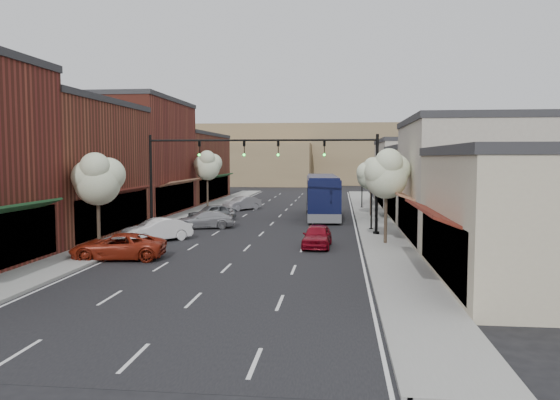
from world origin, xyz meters
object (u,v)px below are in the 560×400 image
(coach_bus, at_px, (322,196))
(parked_car_e, at_px, (242,203))
(lamp_post_far, at_px, (362,180))
(parked_car_a, at_px, (118,246))
(signal_mast_right, at_px, (342,169))
(tree_right_near, at_px, (387,173))
(tree_left_far, at_px, (208,165))
(parked_car_b, at_px, (157,230))
(parked_car_d, at_px, (212,213))
(tree_right_far, at_px, (372,173))
(lamp_post_near, at_px, (372,190))
(signal_mast_left, at_px, (183,168))
(red_hatchback, at_px, (317,236))
(parked_car_c, at_px, (204,220))
(tree_left_near, at_px, (98,178))

(coach_bus, relative_size, parked_car_e, 2.91)
(lamp_post_far, height_order, parked_car_a, lamp_post_far)
(signal_mast_right, xyz_separation_m, tree_right_near, (2.73, -4.05, -0.17))
(tree_left_far, height_order, parked_car_b, tree_left_far)
(signal_mast_right, bearing_deg, tree_right_near, -56.09)
(signal_mast_right, relative_size, parked_car_d, 2.00)
(parked_car_d, xyz_separation_m, parked_car_e, (0.90, 9.57, 0.01))
(parked_car_b, bearing_deg, tree_right_far, 90.86)
(signal_mast_right, height_order, parked_car_b, signal_mast_right)
(tree_right_near, xyz_separation_m, lamp_post_near, (-0.55, 6.56, -1.45))
(lamp_post_near, bearing_deg, coach_bus, 114.05)
(lamp_post_near, xyz_separation_m, parked_car_d, (-13.15, 4.92, -2.30))
(parked_car_a, bearing_deg, tree_right_far, 139.73)
(signal_mast_left, distance_m, parked_car_d, 8.40)
(signal_mast_right, relative_size, signal_mast_left, 1.00)
(tree_right_near, xyz_separation_m, red_hatchback, (-4.20, -1.20, -3.76))
(tree_right_far, bearing_deg, lamp_post_near, -93.31)
(parked_car_e, bearing_deg, signal_mast_left, -58.08)
(tree_right_near, relative_size, tree_left_far, 0.97)
(coach_bus, distance_m, parked_car_c, 12.35)
(tree_left_far, bearing_deg, lamp_post_near, -43.89)
(lamp_post_near, height_order, red_hatchback, lamp_post_near)
(tree_left_near, distance_m, lamp_post_near, 19.25)
(tree_right_far, distance_m, tree_left_near, 25.99)
(coach_bus, distance_m, parked_car_e, 10.20)
(signal_mast_left, relative_size, parked_car_b, 1.84)
(signal_mast_right, distance_m, tree_right_near, 4.89)
(parked_car_b, xyz_separation_m, parked_car_e, (1.75, 21.03, -0.03))
(signal_mast_left, bearing_deg, lamp_post_far, 56.14)
(parked_car_a, bearing_deg, parked_car_c, 166.70)
(signal_mast_right, distance_m, tree_left_near, 16.05)
(tree_right_far, distance_m, parked_car_a, 26.79)
(lamp_post_far, bearing_deg, tree_right_far, -86.12)
(tree_left_near, bearing_deg, signal_mast_left, 71.90)
(parked_car_a, bearing_deg, red_hatchback, 108.90)
(lamp_post_far, bearing_deg, red_hatchback, -98.23)
(red_hatchback, bearing_deg, signal_mast_left, 154.00)
(lamp_post_near, height_order, parked_car_d, lamp_post_near)
(tree_left_far, relative_size, red_hatchback, 1.51)
(parked_car_b, bearing_deg, parked_car_c, 121.20)
(signal_mast_right, relative_size, coach_bus, 0.66)
(tree_right_far, height_order, parked_car_a, tree_right_far)
(red_hatchback, bearing_deg, parked_car_a, -151.72)
(tree_left_near, relative_size, parked_car_a, 1.14)
(tree_right_near, relative_size, parked_car_c, 1.30)
(parked_car_d, bearing_deg, parked_car_e, 135.79)
(coach_bus, xyz_separation_m, parked_car_c, (-8.69, -8.68, -1.30))
(lamp_post_near, height_order, parked_car_b, lamp_post_near)
(tree_left_near, xyz_separation_m, parked_car_a, (2.05, -2.25, -3.53))
(lamp_post_far, height_order, red_hatchback, lamp_post_far)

